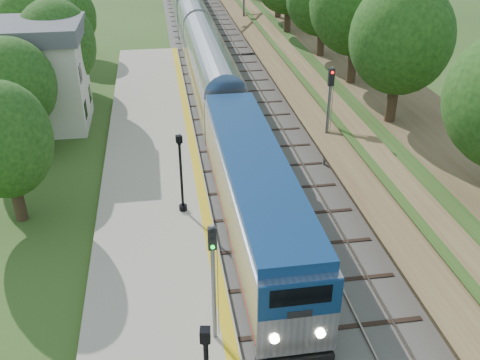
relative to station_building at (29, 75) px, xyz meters
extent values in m
cube|color=#4C4944|center=(16.00, 30.00, -4.03)|extent=(9.50, 170.00, 0.12)
cube|color=gray|center=(13.28, 30.00, -3.89)|extent=(0.08, 170.00, 0.16)
cube|color=gray|center=(14.72, 30.00, -3.89)|extent=(0.08, 170.00, 0.16)
cube|color=gray|center=(17.28, 30.00, -3.89)|extent=(0.08, 170.00, 0.16)
cube|color=gray|center=(18.72, 30.00, -3.89)|extent=(0.08, 170.00, 0.16)
cube|color=#AA9E89|center=(8.80, -14.00, -3.90)|extent=(6.40, 68.00, 0.38)
cube|color=gold|center=(11.65, -14.00, -3.70)|extent=(0.55, 68.00, 0.01)
cube|color=brown|center=(25.50, 30.00, -2.59)|extent=(9.00, 170.00, 3.00)
cube|color=brown|center=(21.60, 30.00, -2.79)|extent=(4.47, 170.00, 4.54)
cylinder|color=#332316|center=(24.00, -20.00, 0.22)|extent=(0.60, 0.60, 2.62)
sphere|color=#15380F|center=(24.00, -20.00, 3.79)|extent=(5.70, 5.70, 5.70)
cube|color=beige|center=(0.00, 0.00, -0.69)|extent=(8.00, 6.00, 6.80)
cube|color=#53555B|center=(0.00, 0.00, 3.31)|extent=(8.60, 6.60, 1.20)
cube|color=black|center=(4.01, -1.80, -2.29)|extent=(0.05, 1.10, 1.30)
cube|color=black|center=(4.01, 1.80, -2.29)|extent=(0.05, 1.10, 1.30)
cube|color=black|center=(4.01, -1.80, 0.51)|extent=(0.05, 1.10, 1.30)
cube|color=black|center=(4.01, 1.80, 0.51)|extent=(0.05, 1.10, 1.30)
cylinder|color=slate|center=(12.50, 25.00, -0.99)|extent=(0.24, 0.24, 6.20)
cylinder|color=slate|center=(20.50, 25.00, -0.99)|extent=(0.24, 0.24, 6.20)
cylinder|color=#332316|center=(2.00, -4.00, -2.86)|extent=(0.60, 0.60, 2.45)
sphere|color=#15380F|center=(2.00, -4.00, 0.46)|extent=(5.32, 5.32, 5.32)
cylinder|color=#332316|center=(2.00, 12.00, -2.86)|extent=(0.60, 0.60, 2.45)
sphere|color=#15380F|center=(2.00, 12.00, 0.46)|extent=(5.32, 5.32, 5.32)
cube|color=black|center=(14.00, -17.52, -3.50)|extent=(2.86, 17.93, 0.62)
cube|color=#B7BAC1|center=(14.00, -17.52, -1.42)|extent=(3.11, 18.68, 3.53)
cube|color=navy|center=(14.00, -17.52, 0.57)|extent=(2.99, 17.93, 0.46)
cube|color=navy|center=(14.00, -26.89, -0.44)|extent=(3.08, 0.10, 1.56)
cube|color=black|center=(14.00, -26.93, -0.23)|extent=(2.28, 0.06, 0.78)
cube|color=#A51610|center=(14.00, -17.52, -2.62)|extent=(3.13, 18.31, 0.10)
cube|color=#B7BAC1|center=(14.00, 2.80, -1.79)|extent=(3.11, 20.76, 4.05)
cube|color=#B7BAC1|center=(14.00, 24.16, -1.79)|extent=(3.11, 20.76, 4.05)
cube|color=black|center=(10.38, -29.49, 1.01)|extent=(0.36, 0.36, 0.44)
cube|color=silver|center=(10.38, -29.49, 1.01)|extent=(0.25, 0.25, 0.33)
cylinder|color=black|center=(10.43, -14.92, -3.55)|extent=(0.46, 0.46, 0.31)
cylinder|color=black|center=(10.43, -14.92, -1.52)|extent=(0.15, 0.15, 4.06)
cube|color=black|center=(10.43, -14.92, 0.72)|extent=(0.37, 0.37, 0.42)
cube|color=silver|center=(10.43, -14.92, 0.72)|extent=(0.26, 0.26, 0.31)
cylinder|color=slate|center=(11.10, -24.91, -0.99)|extent=(0.17, 0.17, 5.44)
cube|color=black|center=(11.10, -24.91, 1.17)|extent=(0.32, 0.21, 0.94)
cylinder|color=#0CE526|center=(11.10, -25.03, 1.17)|extent=(0.15, 0.06, 0.15)
cylinder|color=slate|center=(20.20, -10.18, -0.61)|extent=(0.19, 0.19, 6.71)
cube|color=black|center=(20.20, -10.18, 2.09)|extent=(0.37, 0.24, 1.08)
cylinder|color=#FF0C0C|center=(20.20, -10.32, 2.09)|extent=(0.17, 0.06, 0.17)
camera|label=1|loc=(9.60, -40.95, 12.49)|focal=40.00mm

